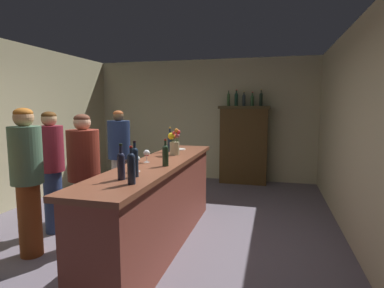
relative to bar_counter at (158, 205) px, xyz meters
name	(u,v)px	position (x,y,z in m)	size (l,w,h in m)	color
floor	(140,241)	(-0.29, 0.09, -0.52)	(9.30, 9.30, 0.00)	slate
wall_back	(203,120)	(-0.29, 3.73, 0.83)	(5.14, 0.12, 2.71)	#BBB78F
wall_right	(377,139)	(2.28, 0.09, 0.83)	(0.12, 7.28, 2.71)	#B9B28C
bar_counter	(158,205)	(0.00, 0.00, 0.00)	(0.60, 3.03, 1.04)	brown
display_cabinet	(244,143)	(0.67, 3.43, 0.35)	(1.08, 0.42, 1.68)	#3F2C13
wine_bottle_pinot	(121,164)	(0.00, -0.91, 0.65)	(0.07, 0.07, 0.32)	#1F2238
wine_bottle_syrah	(135,161)	(0.07, -0.77, 0.66)	(0.06, 0.06, 0.33)	#18263B
wine_bottle_riesling	(131,167)	(0.16, -1.02, 0.66)	(0.07, 0.07, 0.32)	#1C263A
wine_bottle_chardonnay	(170,141)	(-0.12, 0.80, 0.67)	(0.07, 0.07, 0.35)	#192636
wine_bottle_rose	(165,154)	(0.17, -0.22, 0.64)	(0.07, 0.07, 0.29)	#1D311D
wine_glass_front	(147,154)	(-0.11, -0.06, 0.61)	(0.08, 0.08, 0.15)	white
wine_glass_mid	(137,160)	(-0.01, -0.56, 0.63)	(0.07, 0.07, 0.16)	white
flower_arrangement	(174,143)	(0.02, 0.55, 0.67)	(0.17, 0.14, 0.35)	tan
cheese_plate	(179,149)	(-0.05, 1.03, 0.52)	(0.19, 0.19, 0.01)	white
display_bottle_left	(229,99)	(0.33, 3.43, 1.30)	(0.06, 0.06, 0.33)	#2D4F27
display_bottle_midleft	(236,99)	(0.50, 3.43, 1.31)	(0.08, 0.08, 0.35)	#143425
display_bottle_center	(244,99)	(0.66, 3.43, 1.29)	(0.07, 0.07, 0.30)	#232C30
display_bottle_midright	(252,100)	(0.83, 3.43, 1.28)	(0.07, 0.07, 0.30)	#274B29
display_bottle_right	(261,99)	(1.01, 3.43, 1.31)	(0.07, 0.07, 0.35)	black
patron_redhead	(84,175)	(-0.86, -0.17, 0.34)	(0.37, 0.37, 1.59)	#9F9181
patron_by_cabinet	(52,166)	(-1.51, 0.08, 0.37)	(0.33, 0.33, 1.61)	navy
patron_tall	(27,175)	(-1.32, -0.55, 0.40)	(0.34, 0.34, 1.66)	brown
patron_in_grey	(119,155)	(-1.13, 1.21, 0.35)	(0.36, 0.36, 1.61)	gray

